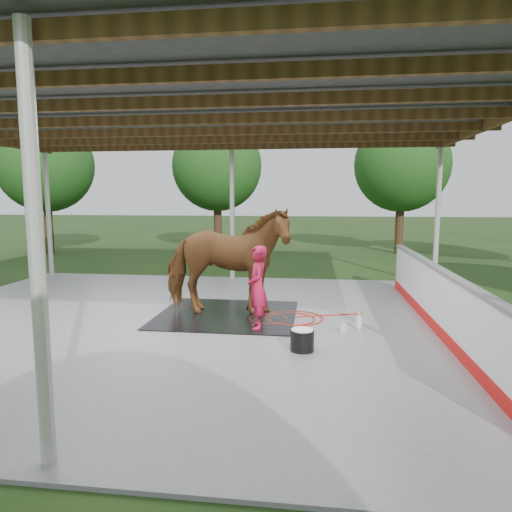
# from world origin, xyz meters

# --- Properties ---
(ground) EXTENTS (100.00, 100.00, 0.00)m
(ground) POSITION_xyz_m (0.00, 0.00, 0.00)
(ground) COLOR #1E3814
(concrete_slab) EXTENTS (12.00, 10.00, 0.05)m
(concrete_slab) POSITION_xyz_m (0.00, 0.00, 0.03)
(concrete_slab) COLOR slate
(concrete_slab) RESTS_ON ground
(pavilion_structure) EXTENTS (12.60, 10.60, 4.05)m
(pavilion_structure) POSITION_xyz_m (0.00, -0.00, 3.97)
(pavilion_structure) COLOR beige
(pavilion_structure) RESTS_ON ground
(dasher_board) EXTENTS (0.16, 8.00, 1.15)m
(dasher_board) POSITION_xyz_m (4.60, 0.00, 0.59)
(dasher_board) COLOR red
(dasher_board) RESTS_ON concrete_slab
(tree_belt) EXTENTS (28.00, 28.00, 5.80)m
(tree_belt) POSITION_xyz_m (0.30, 0.90, 3.79)
(tree_belt) COLOR #382314
(tree_belt) RESTS_ON ground
(rubber_mat) EXTENTS (2.79, 2.61, 0.02)m
(rubber_mat) POSITION_xyz_m (0.62, 0.63, 0.06)
(rubber_mat) COLOR black
(rubber_mat) RESTS_ON concrete_slab
(horse) EXTENTS (2.65, 1.34, 2.18)m
(horse) POSITION_xyz_m (0.62, 0.63, 1.16)
(horse) COLOR brown
(horse) RESTS_ON rubber_mat
(handler) EXTENTS (0.47, 0.62, 1.53)m
(handler) POSITION_xyz_m (1.36, -0.23, 0.81)
(handler) COLOR #B6133A
(handler) RESTS_ON concrete_slab
(wash_bucket) EXTENTS (0.37, 0.37, 0.35)m
(wash_bucket) POSITION_xyz_m (2.21, -1.36, 0.23)
(wash_bucket) COLOR black
(wash_bucket) RESTS_ON concrete_slab
(soap_bottle_a) EXTENTS (0.16, 0.16, 0.31)m
(soap_bottle_a) POSITION_xyz_m (3.20, -0.06, 0.21)
(soap_bottle_a) COLOR silver
(soap_bottle_a) RESTS_ON concrete_slab
(soap_bottle_b) EXTENTS (0.13, 0.13, 0.22)m
(soap_bottle_b) POSITION_xyz_m (2.92, -0.32, 0.16)
(soap_bottle_b) COLOR #338CD8
(soap_bottle_b) RESTS_ON concrete_slab
(hose_coil) EXTENTS (2.27, 1.15, 0.02)m
(hose_coil) POSITION_xyz_m (1.89, 0.48, 0.06)
(hose_coil) COLOR #AC1E0C
(hose_coil) RESTS_ON concrete_slab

